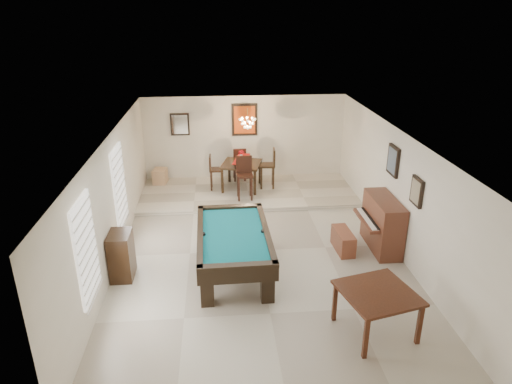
{
  "coord_description": "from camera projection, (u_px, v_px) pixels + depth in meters",
  "views": [
    {
      "loc": [
        -0.83,
        -8.8,
        4.97
      ],
      "look_at": [
        0.0,
        0.6,
        1.15
      ],
      "focal_mm": 32.0,
      "sensor_mm": 36.0,
      "label": 1
    }
  ],
  "objects": [
    {
      "name": "wall_back",
      "position": [
        245.0,
        139.0,
        13.73
      ],
      "size": [
        6.0,
        0.04,
        2.6
      ],
      "primitive_type": "cube",
      "color": "silver",
      "rests_on": "ground_plane"
    },
    {
      "name": "wall_left",
      "position": [
        113.0,
        201.0,
        9.33
      ],
      "size": [
        0.04,
        9.0,
        2.6
      ],
      "primitive_type": "cube",
      "color": "silver",
      "rests_on": "ground_plane"
    },
    {
      "name": "wall_right",
      "position": [
        397.0,
        191.0,
        9.82
      ],
      "size": [
        0.04,
        9.0,
        2.6
      ],
      "primitive_type": "cube",
      "color": "silver",
      "rests_on": "ground_plane"
    },
    {
      "name": "chandelier",
      "position": [
        247.0,
        119.0,
        12.19
      ],
      "size": [
        0.44,
        0.44,
        0.6
      ],
      "primitive_type": null,
      "color": "#FFE5B2",
      "rests_on": "ceiling"
    },
    {
      "name": "window_left_front",
      "position": [
        86.0,
        249.0,
        7.26
      ],
      "size": [
        0.06,
        1.0,
        1.7
      ],
      "primitive_type": "cube",
      "color": "white",
      "rests_on": "wall_left"
    },
    {
      "name": "pool_table",
      "position": [
        234.0,
        253.0,
        9.09
      ],
      "size": [
        1.46,
        2.63,
        0.87
      ],
      "primitive_type": null,
      "rotation": [
        0.0,
        0.0,
        0.02
      ],
      "color": "black",
      "rests_on": "ground_plane"
    },
    {
      "name": "right_picture_upper",
      "position": [
        393.0,
        161.0,
        9.87
      ],
      "size": [
        0.06,
        0.55,
        0.65
      ],
      "primitive_type": "cube",
      "color": "slate",
      "rests_on": "wall_right"
    },
    {
      "name": "upright_piano",
      "position": [
        376.0,
        224.0,
        9.97
      ],
      "size": [
        0.78,
        1.4,
        1.17
      ],
      "primitive_type": null,
      "color": "brown",
      "rests_on": "ground_plane"
    },
    {
      "name": "apothecary_chest",
      "position": [
        121.0,
        255.0,
        8.92
      ],
      "size": [
        0.42,
        0.63,
        0.95
      ],
      "primitive_type": "cube",
      "color": "black",
      "rests_on": "ground_plane"
    },
    {
      "name": "dining_chair_west",
      "position": [
        216.0,
        172.0,
        12.98
      ],
      "size": [
        0.38,
        0.38,
        1.01
      ],
      "primitive_type": null,
      "rotation": [
        0.0,
        0.0,
        1.55
      ],
      "color": "black",
      "rests_on": "dining_step"
    },
    {
      "name": "dining_step",
      "position": [
        248.0,
        193.0,
        13.04
      ],
      "size": [
        6.0,
        2.5,
        0.12
      ],
      "primitive_type": "cube",
      "color": "beige",
      "rests_on": "ground_plane"
    },
    {
      "name": "right_picture_lower",
      "position": [
        417.0,
        192.0,
        8.74
      ],
      "size": [
        0.06,
        0.45,
        0.55
      ],
      "primitive_type": "cube",
      "color": "gray",
      "rests_on": "wall_right"
    },
    {
      "name": "flower_vase",
      "position": [
        241.0,
        155.0,
        12.84
      ],
      "size": [
        0.18,
        0.18,
        0.27
      ],
      "primitive_type": null,
      "rotation": [
        0.0,
        0.0,
        -0.17
      ],
      "color": "#A10D14",
      "rests_on": "dining_table"
    },
    {
      "name": "ceiling",
      "position": [
        259.0,
        136.0,
        9.08
      ],
      "size": [
        6.0,
        9.0,
        0.04
      ],
      "primitive_type": "cube",
      "color": "white",
      "rests_on": "wall_back"
    },
    {
      "name": "wall_front",
      "position": [
        294.0,
        341.0,
        5.42
      ],
      "size": [
        6.0,
        0.04,
        2.6
      ],
      "primitive_type": "cube",
      "color": "silver",
      "rests_on": "ground_plane"
    },
    {
      "name": "square_table",
      "position": [
        376.0,
        312.0,
        7.41
      ],
      "size": [
        1.35,
        1.35,
        0.77
      ],
      "primitive_type": null,
      "rotation": [
        0.0,
        0.0,
        0.25
      ],
      "color": "#35180D",
      "rests_on": "ground_plane"
    },
    {
      "name": "corner_bench",
      "position": [
        160.0,
        176.0,
        13.53
      ],
      "size": [
        0.43,
        0.51,
        0.42
      ],
      "primitive_type": "cube",
      "rotation": [
        0.0,
        0.0,
        -0.11
      ],
      "color": "tan",
      "rests_on": "dining_step"
    },
    {
      "name": "piano_bench",
      "position": [
        343.0,
        241.0,
        9.99
      ],
      "size": [
        0.36,
        0.84,
        0.46
      ],
      "primitive_type": "cube",
      "rotation": [
        0.0,
        0.0,
        0.05
      ],
      "color": "brown",
      "rests_on": "ground_plane"
    },
    {
      "name": "dining_table",
      "position": [
        242.0,
        174.0,
        13.06
      ],
      "size": [
        1.28,
        1.28,
        0.88
      ],
      "primitive_type": null,
      "rotation": [
        0.0,
        0.0,
        -0.25
      ],
      "color": "black",
      "rests_on": "dining_step"
    },
    {
      "name": "window_left_rear",
      "position": [
        119.0,
        186.0,
        9.85
      ],
      "size": [
        0.06,
        1.0,
        1.7
      ],
      "primitive_type": "cube",
      "color": "white",
      "rests_on": "wall_left"
    },
    {
      "name": "dining_chair_east",
      "position": [
        267.0,
        168.0,
        13.08
      ],
      "size": [
        0.45,
        0.45,
        1.15
      ],
      "primitive_type": null,
      "rotation": [
        0.0,
        0.0,
        -1.64
      ],
      "color": "black",
      "rests_on": "dining_step"
    },
    {
      "name": "back_painting",
      "position": [
        245.0,
        120.0,
        13.46
      ],
      "size": [
        0.75,
        0.06,
        0.95
      ],
      "primitive_type": "cube",
      "color": "#D84C14",
      "rests_on": "wall_back"
    },
    {
      "name": "ground_plane",
      "position": [
        258.0,
        251.0,
        10.06
      ],
      "size": [
        6.0,
        9.0,
        0.02
      ],
      "primitive_type": "cube",
      "color": "beige"
    },
    {
      "name": "dining_chair_south",
      "position": [
        245.0,
        178.0,
        12.28
      ],
      "size": [
        0.44,
        0.44,
        1.16
      ],
      "primitive_type": null,
      "rotation": [
        0.0,
        0.0,
        0.02
      ],
      "color": "black",
      "rests_on": "dining_step"
    },
    {
      "name": "dining_chair_north",
      "position": [
        239.0,
        163.0,
        13.69
      ],
      "size": [
        0.39,
        0.39,
        1.02
      ],
      "primitive_type": null,
      "rotation": [
        0.0,
        0.0,
        3.17
      ],
      "color": "black",
      "rests_on": "dining_step"
    },
    {
      "name": "back_mirror",
      "position": [
        180.0,
        124.0,
        13.35
      ],
      "size": [
        0.55,
        0.06,
        0.65
      ],
      "primitive_type": "cube",
      "color": "white",
      "rests_on": "wall_back"
    }
  ]
}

